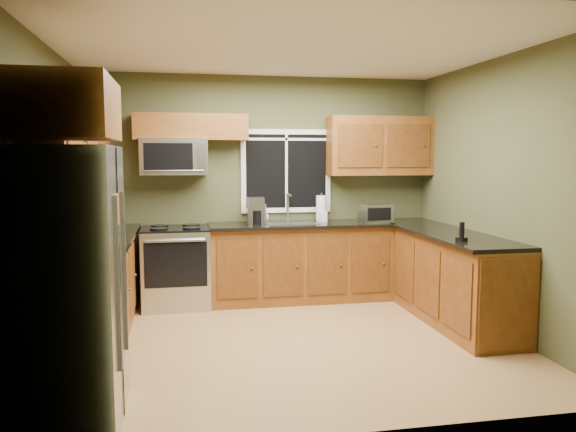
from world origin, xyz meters
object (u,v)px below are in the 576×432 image
object	(u,v)px
kettle	(260,212)
cordless_phone	(462,235)
range	(176,266)
soap_bottle_c	(263,215)
refrigerator	(61,287)
soap_bottle_b	(323,215)
microwave	(174,157)
coffee_maker	(256,212)
paper_towel_roll	(321,208)
toaster_oven	(376,213)
soap_bottle_a	(253,210)

from	to	relation	value
kettle	cordless_phone	size ratio (longest dim) A/B	1.54
range	cordless_phone	bearing A→B (deg)	-32.30
soap_bottle_c	kettle	bearing A→B (deg)	-119.33
refrigerator	kettle	world-z (taller)	refrigerator
soap_bottle_c	soap_bottle_b	bearing A→B (deg)	-16.11
refrigerator	soap_bottle_b	distance (m)	3.71
microwave	coffee_maker	bearing A→B (deg)	-6.84
range	soap_bottle_c	world-z (taller)	soap_bottle_c
refrigerator	coffee_maker	bearing A→B (deg)	59.84
coffee_maker	cordless_phone	world-z (taller)	coffee_maker
microwave	soap_bottle_b	xyz separation A→B (m)	(1.74, -0.11, -0.70)
soap_bottle_c	microwave	bearing A→B (deg)	-174.87
paper_towel_roll	cordless_phone	bearing A→B (deg)	-64.59
soap_bottle_b	cordless_phone	xyz separation A→B (m)	(0.91, -1.71, -0.04)
microwave	toaster_oven	world-z (taller)	microwave
soap_bottle_a	soap_bottle_b	xyz separation A→B (m)	(0.82, -0.20, -0.06)
coffee_maker	paper_towel_roll	distance (m)	0.85
soap_bottle_a	soap_bottle_c	xyz separation A→B (m)	(0.12, 0.00, -0.07)
refrigerator	coffee_maker	xyz separation A→B (m)	(1.62, 2.79, 0.19)
coffee_maker	cordless_phone	bearing A→B (deg)	-44.71
refrigerator	soap_bottle_c	bearing A→B (deg)	59.90
range	soap_bottle_c	xyz separation A→B (m)	(1.05, 0.23, 0.55)
range	paper_towel_roll	bearing A→B (deg)	6.07
refrigerator	coffee_maker	world-z (taller)	refrigerator
microwave	coffee_maker	distance (m)	1.14
microwave	coffee_maker	world-z (taller)	microwave
toaster_oven	soap_bottle_a	xyz separation A→B (m)	(-1.45, 0.31, 0.04)
microwave	kettle	xyz separation A→B (m)	(1.00, 0.01, -0.66)
soap_bottle_c	refrigerator	bearing A→B (deg)	-120.10
range	soap_bottle_a	world-z (taller)	soap_bottle_a
refrigerator	range	distance (m)	2.89
microwave	soap_bottle_a	size ratio (longest dim) A/B	2.54
microwave	soap_bottle_c	size ratio (longest dim) A/B	4.57
soap_bottle_a	microwave	bearing A→B (deg)	-174.20
kettle	microwave	bearing A→B (deg)	-179.70
range	cordless_phone	size ratio (longest dim) A/B	5.21
microwave	range	bearing A→B (deg)	-89.98
coffee_maker	soap_bottle_a	distance (m)	0.21
toaster_oven	soap_bottle_c	distance (m)	1.36
paper_towel_roll	soap_bottle_a	size ratio (longest dim) A/B	1.15
refrigerator	coffee_maker	distance (m)	3.24
toaster_oven	soap_bottle_a	world-z (taller)	soap_bottle_a
soap_bottle_a	soap_bottle_b	size ratio (longest dim) A/B	1.59
microwave	soap_bottle_a	bearing A→B (deg)	5.80
range	toaster_oven	size ratio (longest dim) A/B	2.41
range	paper_towel_roll	xyz separation A→B (m)	(1.77, 0.19, 0.63)
refrigerator	soap_bottle_a	xyz separation A→B (m)	(1.62, 3.00, 0.19)
kettle	cordless_phone	world-z (taller)	kettle
soap_bottle_a	soap_bottle_c	bearing A→B (deg)	0.00
range	kettle	size ratio (longest dim) A/B	3.37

